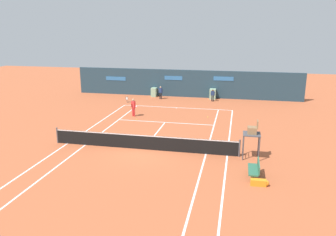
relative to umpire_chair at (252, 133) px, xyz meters
name	(u,v)px	position (x,y,z in m)	size (l,w,h in m)	color
ground_plane	(146,146)	(-6.67, 0.63, -1.54)	(80.00, 80.00, 0.01)	#B25633
tennis_net	(143,142)	(-6.67, 0.05, -1.04)	(12.10, 0.10, 1.07)	#4C4C51
sponsor_back_wall	(186,84)	(-6.67, 17.03, -0.09)	(25.00, 1.02, 2.99)	#233D4C
umpire_chair	(252,133)	(0.00, 0.00, 0.00)	(1.00, 1.00, 2.32)	#47474C
player_bench	(255,168)	(0.14, -2.73, -1.04)	(0.54, 1.53, 0.88)	#38383D
equipment_bag	(260,183)	(0.38, -3.66, -1.39)	(0.91, 0.32, 0.32)	orange
player_on_baseline	(133,106)	(-9.80, 7.78, -0.61)	(0.82, 0.62, 1.81)	red
ball_kid_centre_post	(213,94)	(-3.53, 15.33, -0.81)	(0.43, 0.18, 1.27)	black
ball_kid_right_post	(161,92)	(-9.12, 15.33, -0.75)	(0.45, 0.23, 1.38)	black
tennis_ball_by_sideline	(137,120)	(-9.16, 6.68, -1.51)	(0.07, 0.07, 0.07)	#CCE033
tennis_ball_mid_court	(208,117)	(-3.39, 8.72, -1.51)	(0.07, 0.07, 0.07)	#CCE033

